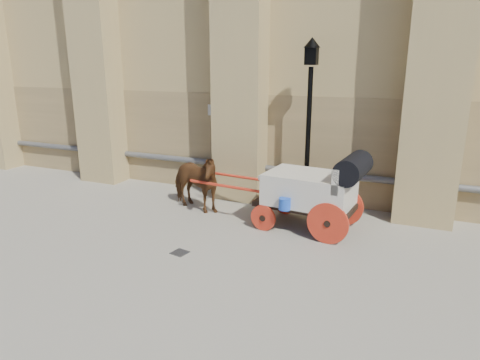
% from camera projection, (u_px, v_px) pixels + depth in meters
% --- Properties ---
extents(ground, '(90.00, 90.00, 0.00)m').
position_uv_depth(ground, '(217.00, 250.00, 9.18)').
color(ground, gray).
rests_on(ground, ground).
extents(horse, '(2.06, 1.38, 1.60)m').
position_uv_depth(horse, '(194.00, 182.00, 11.47)').
color(horse, brown).
rests_on(horse, ground).
extents(carriage, '(4.49, 1.65, 1.93)m').
position_uv_depth(carriage, '(315.00, 188.00, 10.05)').
color(carriage, black).
rests_on(carriage, ground).
extents(street_lamp, '(0.42, 0.42, 4.49)m').
position_uv_depth(street_lamp, '(309.00, 122.00, 11.02)').
color(street_lamp, black).
rests_on(street_lamp, ground).
extents(drain_grate_near, '(0.37, 0.37, 0.01)m').
position_uv_depth(drain_grate_near, '(180.00, 253.00, 9.06)').
color(drain_grate_near, black).
rests_on(drain_grate_near, ground).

